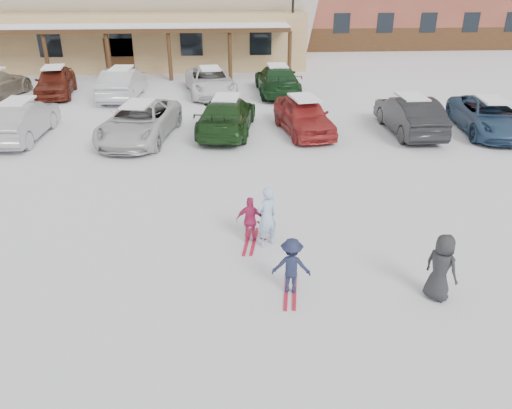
{
  "coord_description": "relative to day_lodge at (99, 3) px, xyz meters",
  "views": [
    {
      "loc": [
        -0.41,
        -10.1,
        6.36
      ],
      "look_at": [
        0.3,
        1.0,
        1.0
      ],
      "focal_mm": 35.0,
      "sensor_mm": 36.0,
      "label": 1
    }
  ],
  "objects": [
    {
      "name": "parked_car_10",
      "position": [
        7.87,
        -11.0,
        -3.23
      ],
      "size": [
        3.08,
        5.4,
        1.42
      ],
      "primitive_type": "imported",
      "rotation": [
        0.0,
        0.0,
        0.15
      ],
      "color": "white",
      "rests_on": "ground"
    },
    {
      "name": "day_lodge",
      "position": [
        0.0,
        0.0,
        0.0
      ],
      "size": [
        29.12,
        12.5,
        10.38
      ],
      "color": "tan",
      "rests_on": "ground"
    },
    {
      "name": "parked_car_8",
      "position": [
        -0.38,
        -10.69,
        -3.19
      ],
      "size": [
        2.38,
        4.63,
        1.51
      ],
      "primitive_type": "imported",
      "rotation": [
        0.0,
        0.0,
        0.14
      ],
      "color": "maroon",
      "rests_on": "ground"
    },
    {
      "name": "parked_car_11",
      "position": [
        11.47,
        -11.09,
        -3.18
      ],
      "size": [
        2.23,
        5.28,
        1.52
      ],
      "primitive_type": "imported",
      "rotation": [
        0.0,
        0.0,
        3.16
      ],
      "color": "#163A1A",
      "rests_on": "ground"
    },
    {
      "name": "parked_car_3",
      "position": [
        8.67,
        -17.81,
        -3.2
      ],
      "size": [
        2.8,
        5.35,
        1.48
      ],
      "primitive_type": "imported",
      "rotation": [
        0.0,
        0.0,
        2.99
      ],
      "color": "#1B3B17",
      "rests_on": "ground"
    },
    {
      "name": "bystander_dark",
      "position": [
        12.95,
        -29.65,
        -3.2
      ],
      "size": [
        0.8,
        0.87,
        1.49
      ],
      "primitive_type": "imported",
      "rotation": [
        0.0,
        0.0,
        2.16
      ],
      "color": "#242427",
      "rests_on": "ground"
    },
    {
      "name": "adult_skier",
      "position": [
        9.54,
        -27.25,
        -3.15
      ],
      "size": [
        0.69,
        0.63,
        1.58
      ],
      "primitive_type": "imported",
      "rotation": [
        0.0,
        0.0,
        3.71
      ],
      "color": "#A4C2EA",
      "rests_on": "ground"
    },
    {
      "name": "parked_car_2",
      "position": [
        5.19,
        -18.49,
        -3.22
      ],
      "size": [
        3.21,
        5.54,
        1.45
      ],
      "primitive_type": "imported",
      "rotation": [
        0.0,
        0.0,
        -0.16
      ],
      "color": "silver",
      "rests_on": "ground"
    },
    {
      "name": "parked_car_4",
      "position": [
        11.85,
        -18.07,
        -3.2
      ],
      "size": [
        2.42,
        4.58,
        1.49
      ],
      "primitive_type": "imported",
      "rotation": [
        0.0,
        0.0,
        0.16
      ],
      "color": "#A42928",
      "rests_on": "ground"
    },
    {
      "name": "toddler_red",
      "position": [
        9.53,
        -26.9,
        -3.48
      ],
      "size": [
        0.53,
        0.46,
        0.92
      ],
      "primitive_type": "imported",
      "rotation": [
        0.0,
        0.0,
        3.42
      ],
      "color": "#B72D3D",
      "rests_on": "ground"
    },
    {
      "name": "parked_car_1",
      "position": [
        0.45,
        -18.14,
        -3.17
      ],
      "size": [
        1.73,
        4.73,
        1.55
      ],
      "primitive_type": "imported",
      "rotation": [
        0.0,
        0.0,
        3.12
      ],
      "color": "#9B9A9E",
      "rests_on": "ground"
    },
    {
      "name": "skis_child_magenta",
      "position": [
        9.16,
        -27.07,
        -3.93
      ],
      "size": [
        0.45,
        1.41,
        0.03
      ],
      "primitive_type": "cube",
      "rotation": [
        0.0,
        0.0,
        2.96
      ],
      "color": "#AF192F",
      "rests_on": "ground"
    },
    {
      "name": "parked_car_5",
      "position": [
        16.21,
        -18.36,
        -3.18
      ],
      "size": [
        1.7,
        4.69,
        1.54
      ],
      "primitive_type": "imported",
      "rotation": [
        0.0,
        0.0,
        3.16
      ],
      "color": "black",
      "rests_on": "ground"
    },
    {
      "name": "child_navy",
      "position": [
        9.9,
        -29.24,
        -3.3
      ],
      "size": [
        0.89,
        0.6,
        1.28
      ],
      "primitive_type": "imported",
      "rotation": [
        0.0,
        0.0,
        2.99
      ],
      "color": "#1A203B",
      "rests_on": "ground"
    },
    {
      "name": "ground",
      "position": [
        9.0,
        -27.96,
        -3.94
      ],
      "size": [
        160.0,
        160.0,
        0.0
      ],
      "primitive_type": "plane",
      "color": "white",
      "rests_on": "ground"
    },
    {
      "name": "parked_car_6",
      "position": [
        19.55,
        -18.53,
        -3.25
      ],
      "size": [
        2.86,
        5.24,
        1.39
      ],
      "primitive_type": "imported",
      "rotation": [
        0.0,
        0.0,
        -0.11
      ],
      "color": "navy",
      "rests_on": "ground"
    },
    {
      "name": "parked_car_9",
      "position": [
        3.33,
        -11.54,
        -3.16
      ],
      "size": [
        1.9,
        4.84,
        1.57
      ],
      "primitive_type": "imported",
      "rotation": [
        0.0,
        0.0,
        3.09
      ],
      "color": "#B6B7BB",
      "rests_on": "ground"
    },
    {
      "name": "skis_child_navy",
      "position": [
        9.9,
        -29.24,
        -3.93
      ],
      "size": [
        0.41,
        1.41,
        0.03
      ],
      "primitive_type": "cube",
      "rotation": [
        0.0,
        0.0,
        2.99
      ],
      "color": "#AF192F",
      "rests_on": "ground"
    },
    {
      "name": "child_magenta",
      "position": [
        9.16,
        -27.07,
        -3.32
      ],
      "size": [
        0.77,
        0.43,
        1.24
      ],
      "primitive_type": "imported",
      "rotation": [
        0.0,
        0.0,
        2.96
      ],
      "color": "#C1295F",
      "rests_on": "ground"
    },
    {
      "name": "lamp_post",
      "position": [
        13.08,
        -4.42,
        -0.23
      ],
      "size": [
        0.5,
        0.25,
        6.6
      ],
      "color": "black",
      "rests_on": "ground"
    }
  ]
}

